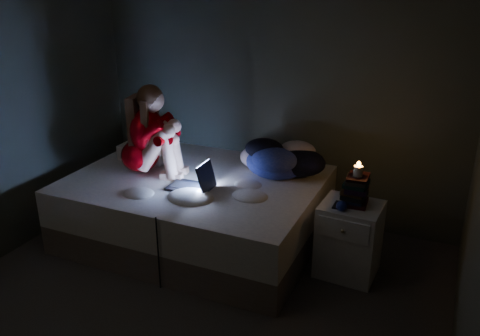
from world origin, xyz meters
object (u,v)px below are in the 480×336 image
Objects in this scene: bed at (197,208)px; candle at (358,170)px; nightstand at (349,239)px; phone at (339,205)px; laptop at (189,174)px; woman at (138,130)px.

candle reaches higher than bed.
bed is 1.39m from nightstand.
laptop is at bearing -177.22° from phone.
candle is at bearing 0.13° from bed.
laptop is at bearing -72.65° from bed.
laptop is at bearing -23.92° from woman.
nightstand is 4.37× the size of phone.
laptop reaches higher than bed.
laptop reaches higher than nightstand.
bed is at bearing 172.85° from phone.
laptop is (0.07, -0.22, 0.43)m from bed.
phone is (1.31, -0.09, 0.32)m from bed.
candle is 0.57× the size of phone.
candle is at bearing -8.80° from woman.
laptop is 1.25m from phone.
candle is (0.02, 0.02, 0.59)m from nightstand.
woman reaches higher than phone.
bed is 5.87× the size of laptop.
phone is at bearing 4.60° from laptop.
bed is 0.87m from woman.
woman is 1.85m from phone.
bed is 2.62× the size of woman.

